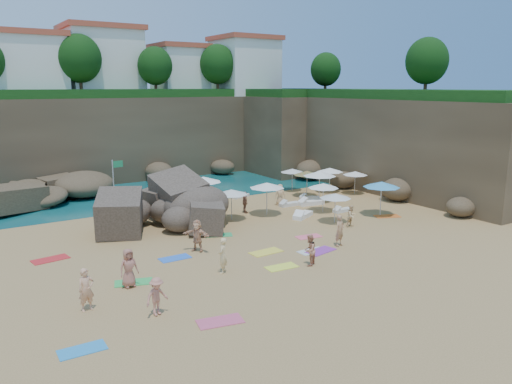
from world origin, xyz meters
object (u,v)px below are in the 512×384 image
person_stand_0 (86,290)px  parasol_1 (320,174)px  person_stand_3 (245,202)px  person_stand_4 (280,195)px  person_stand_1 (310,250)px  parasol_0 (231,192)px  person_stand_6 (223,255)px  flag_pole (115,180)px  rock_outcrop (164,228)px  parasol_2 (292,170)px  person_stand_5 (159,193)px  person_stand_2 (189,192)px  lounger_0 (240,196)px

person_stand_0 → parasol_1: bearing=18.8°
person_stand_3 → person_stand_4: size_ratio=0.96×
person_stand_1 → person_stand_3: person_stand_1 is taller
parasol_0 → person_stand_6: parasol_0 is taller
flag_pole → person_stand_0: 15.69m
rock_outcrop → person_stand_1: (3.66, -10.60, 0.82)m
parasol_2 → person_stand_5: size_ratio=1.19×
parasol_2 → parasol_1: bearing=-99.2°
person_stand_4 → person_stand_3: bearing=-138.8°
parasol_0 → person_stand_2: (0.01, 6.88, -1.24)m
parasol_0 → parasol_1: parasol_1 is taller
rock_outcrop → person_stand_3: (6.55, 0.48, 0.80)m
person_stand_6 → person_stand_3: bearing=-175.6°
flag_pole → parasol_1: bearing=-15.9°
parasol_0 → person_stand_2: 6.99m
rock_outcrop → person_stand_5: bearing=70.2°
parasol_2 → person_stand_6: (-14.82, -14.06, -0.92)m
lounger_0 → person_stand_6: (-9.53, -14.18, 0.77)m
person_stand_2 → person_stand_4: person_stand_4 is taller
person_stand_4 → person_stand_5: (-7.74, 5.54, 0.04)m
person_stand_2 → person_stand_0: bearing=77.9°
rock_outcrop → person_stand_3: person_stand_3 is taller
person_stand_0 → person_stand_1: (11.05, -0.82, -0.09)m
parasol_1 → person_stand_0: bearing=-154.0°
parasol_1 → person_stand_3: parasol_1 is taller
lounger_0 → person_stand_5: 6.75m
rock_outcrop → person_stand_3: 6.62m
person_stand_1 → parasol_2: bearing=-155.7°
person_stand_0 → person_stand_1: person_stand_0 is taller
parasol_0 → person_stand_3: (1.79, 1.13, -1.18)m
person_stand_5 → person_stand_6: (-3.00, -15.71, 0.02)m
parasol_0 → person_stand_4: bearing=18.2°
person_stand_6 → rock_outcrop: bearing=-142.6°
flag_pole → parasol_0: flag_pole is taller
parasol_0 → person_stand_6: bearing=-122.6°
person_stand_1 → person_stand_5: (-1.27, 17.25, 0.05)m
person_stand_0 → person_stand_5: (9.79, 16.44, -0.04)m
rock_outcrop → person_stand_6: person_stand_6 is taller
lounger_0 → person_stand_3: size_ratio=1.02×
person_stand_3 → person_stand_5: bearing=47.9°
parasol_0 → person_stand_5: (-2.37, 7.31, -1.10)m
flag_pole → parasol_2: (15.80, 0.30, -0.78)m
rock_outcrop → parasol_1: parasol_1 is taller
flag_pole → person_stand_1: 16.26m
parasol_1 → person_stand_5: size_ratio=1.50×
person_stand_5 → person_stand_4: bearing=-66.2°
parasol_0 → lounger_0: bearing=54.2°
parasol_0 → person_stand_0: bearing=-143.1°
rock_outcrop → person_stand_3: bearing=4.2°
person_stand_3 → person_stand_4: (3.58, 0.63, 0.04)m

